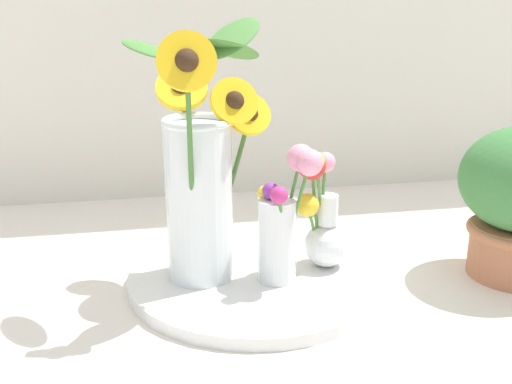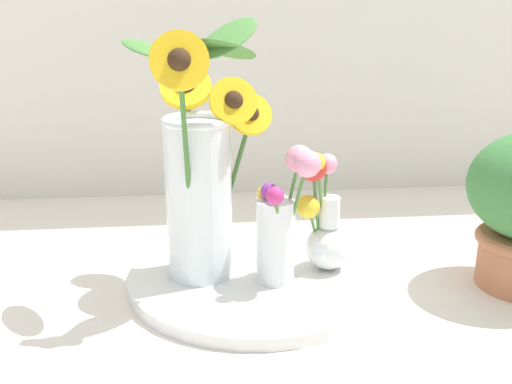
% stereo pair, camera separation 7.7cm
% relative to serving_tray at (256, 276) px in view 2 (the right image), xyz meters
% --- Properties ---
extents(ground_plane, '(6.00, 6.00, 0.00)m').
position_rel_serving_tray_xyz_m(ground_plane, '(-0.01, -0.09, -0.01)').
color(ground_plane, silver).
extents(serving_tray, '(0.40, 0.40, 0.02)m').
position_rel_serving_tray_xyz_m(serving_tray, '(0.00, 0.00, 0.00)').
color(serving_tray, white).
rests_on(serving_tray, ground_plane).
extents(mason_jar_sunflowers, '(0.23, 0.22, 0.40)m').
position_rel_serving_tray_xyz_m(mason_jar_sunflowers, '(-0.08, -0.00, 0.16)').
color(mason_jar_sunflowers, silver).
rests_on(mason_jar_sunflowers, serving_tray).
extents(vase_small_center, '(0.09, 0.08, 0.21)m').
position_rel_serving_tray_xyz_m(vase_small_center, '(0.03, -0.04, 0.11)').
color(vase_small_center, white).
rests_on(vase_small_center, serving_tray).
extents(vase_bulb_right, '(0.09, 0.07, 0.19)m').
position_rel_serving_tray_xyz_m(vase_bulb_right, '(0.11, -0.00, 0.09)').
color(vase_bulb_right, white).
rests_on(vase_bulb_right, serving_tray).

